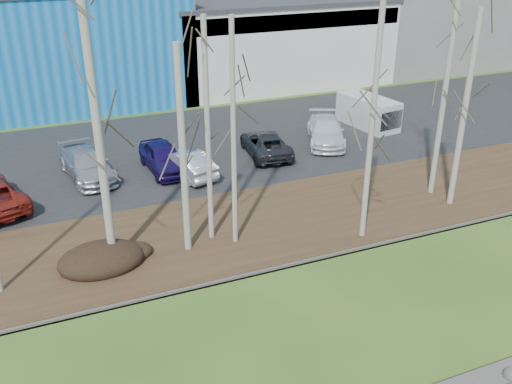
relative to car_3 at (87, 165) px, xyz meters
name	(u,v)px	position (x,y,z in m)	size (l,w,h in m)	color
river	(320,326)	(5.43, -15.38, -0.86)	(80.00, 8.00, 0.90)	black
far_bank_rocks	(270,265)	(5.43, -11.28, -0.86)	(80.00, 0.80, 0.46)	#47423D
far_bank	(241,227)	(5.43, -8.08, -0.79)	(80.00, 7.00, 0.15)	#382616
parking_lot	(176,149)	(5.43, 2.42, -0.79)	(80.00, 14.00, 0.14)	black
building_blue	(42,45)	(-0.57, 16.42, 3.29)	(20.40, 12.24, 8.30)	#0B5FAC
building_white	(267,38)	(17.43, 16.41, 2.55)	(18.36, 12.24, 6.80)	silver
building_grey	(421,24)	(33.43, 16.42, 2.79)	(14.28, 12.24, 7.30)	slate
dirt_mound	(101,258)	(-0.74, -8.97, -0.39)	(3.33, 2.35, 0.65)	black
birch_2	(98,136)	(-0.26, -8.83, 4.49)	(0.32, 0.32, 10.41)	#AEAB9D
birch_3	(208,135)	(3.93, -8.49, 3.86)	(0.22, 0.22, 9.14)	#AEAB9D
birch_4	(183,153)	(2.75, -9.00, 3.45)	(0.28, 0.28, 8.33)	#AEAB9D
birch_5	(234,138)	(4.74, -9.19, 3.87)	(0.20, 0.20, 9.18)	#AEAB9D
birch_6	(372,126)	(9.92, -10.83, 4.20)	(0.23, 0.23, 9.82)	#AEAB9D
birch_7	(464,112)	(15.47, -9.79, 3.77)	(0.27, 0.27, 8.97)	#AEAB9D
birch_8	(446,86)	(15.42, -8.44, 4.61)	(0.25, 0.25, 10.64)	#AEAB9D
car_3	(87,165)	(0.00, 0.00, 0.00)	(2.03, 4.98, 1.45)	#A1A3A9
car_4	(163,157)	(3.89, -0.63, 0.04)	(1.80, 4.48, 1.53)	#201255
car_5	(187,163)	(4.86, -1.74, -0.03)	(1.46, 4.19, 1.38)	silver
car_6	(266,144)	(9.88, -0.63, -0.07)	(2.18, 4.72, 1.31)	#2B2C2E
car_7	(326,131)	(14.04, -0.20, 0.01)	(2.05, 5.05, 1.46)	white
van_white	(370,112)	(18.16, 1.35, 0.24)	(2.44, 4.61, 1.92)	white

